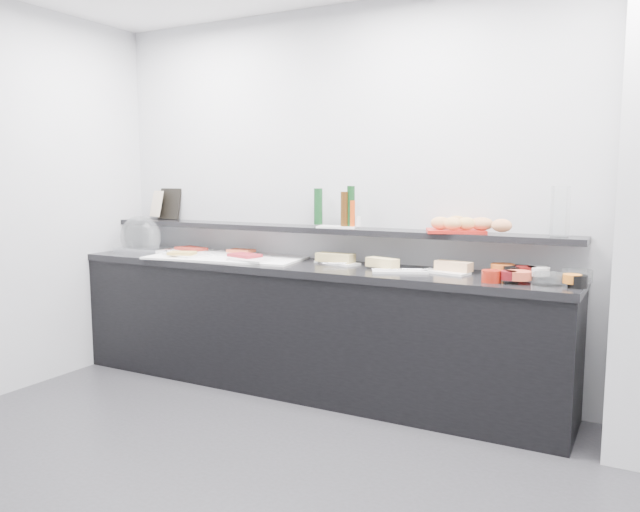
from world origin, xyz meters
The scene contains 53 objects.
back_wall centered at (0.00, 2.00, 1.35)m, with size 5.00×0.02×2.70m, color #AFB2B7.
buffet_cabinet centered at (-0.70, 1.70, 0.42)m, with size 3.60×0.60×0.85m, color black.
counter_top centered at (-0.70, 1.70, 0.88)m, with size 3.62×0.62×0.05m, color black.
wall_shelf centered at (-0.70, 1.88, 1.13)m, with size 3.60×0.25×0.04m, color black.
cloche_base centered at (-2.17, 1.71, 0.92)m, with size 0.45×0.30×0.04m, color #B9BDC1.
cloche_dome centered at (-2.21, 1.67, 1.03)m, with size 0.39×0.26×0.34m, color white.
linen_runner centered at (-1.37, 1.70, 0.91)m, with size 1.16×0.55×0.01m, color white.
platter_meat_a centered at (-1.80, 1.79, 0.92)m, with size 0.30×0.20×0.01m, color white.
food_meat_a centered at (-1.79, 1.79, 0.94)m, with size 0.24×0.16×0.02m, color maroon.
platter_salmon centered at (-1.46, 1.80, 0.92)m, with size 0.29×0.19×0.01m, color white.
food_salmon centered at (-1.35, 1.86, 0.94)m, with size 0.19×0.12×0.02m, color #F15731.
platter_cheese centered at (-1.66, 1.59, 0.92)m, with size 0.34×0.23×0.01m, color white.
food_cheese centered at (-1.66, 1.53, 0.94)m, with size 0.19×0.12×0.02m, color gold.
platter_meat_b centered at (-1.07, 1.56, 0.92)m, with size 0.28×0.19×0.01m, color white.
food_meat_b centered at (-1.17, 1.64, 0.94)m, with size 0.23×0.15×0.02m, color maroon.
sandwich_plate_left centered at (-0.51, 1.82, 0.91)m, with size 0.33×0.14×0.01m, color white.
sandwich_food_left centered at (-0.52, 1.81, 0.94)m, with size 0.27×0.10×0.06m, color tan.
tongs_left centered at (-0.48, 1.71, 0.92)m, with size 0.01×0.01×0.16m, color silver.
sandwich_plate_mid centered at (0.02, 1.65, 0.91)m, with size 0.35×0.15×0.01m, color silver.
sandwich_food_mid centered at (-0.13, 1.72, 0.94)m, with size 0.22×0.09×0.06m, color tan.
tongs_mid centered at (-0.07, 1.61, 0.92)m, with size 0.01×0.01×0.16m, color #ADAFB4.
sandwich_plate_right centered at (0.28, 1.75, 0.91)m, with size 0.30×0.13×0.01m, color white.
sandwich_food_right centered at (0.33, 1.78, 0.94)m, with size 0.23×0.09×0.06m, color #E6B078.
tongs_right centered at (0.10, 1.71, 0.92)m, with size 0.01×0.01×0.16m, color silver.
bowl_glass_fruit centered at (0.71, 1.82, 0.94)m, with size 0.15×0.15×0.07m, color white.
fill_glass_fruit centered at (0.62, 1.84, 0.95)m, with size 0.14×0.14×0.05m, color orange.
bowl_black_jam centered at (0.70, 1.79, 0.94)m, with size 0.13×0.13×0.07m, color black.
fill_black_jam centered at (0.77, 1.79, 0.95)m, with size 0.12×0.12×0.05m, color #580D0C.
bowl_glass_cream centered at (1.05, 1.81, 0.94)m, with size 0.17×0.17×0.07m, color white.
fill_glass_cream centered at (0.84, 1.80, 0.95)m, with size 0.13×0.13×0.05m, color white.
bowl_red_jam centered at (0.62, 1.55, 0.94)m, with size 0.11×0.11×0.07m, color maroon.
fill_red_jam centered at (0.71, 1.55, 0.95)m, with size 0.09×0.09×0.05m, color #600D12.
bowl_glass_salmon centered at (0.91, 1.60, 0.94)m, with size 0.16×0.16×0.07m, color silver.
fill_glass_salmon centered at (0.76, 1.58, 0.95)m, with size 0.14×0.14×0.05m, color #D75234.
bowl_black_fruit centered at (1.07, 1.59, 0.94)m, with size 0.11×0.11×0.07m, color black.
fill_black_fruit centered at (1.05, 1.59, 0.95)m, with size 0.10×0.10×0.05m, color orange.
framed_print centered at (-2.16, 1.98, 1.28)m, with size 0.22×0.02×0.26m, color black.
print_art centered at (-2.28, 1.95, 1.28)m, with size 0.20×0.00×0.22m, color beige.
condiment_tray centered at (-0.53, 1.86, 1.16)m, with size 0.27×0.17×0.01m, color white.
bottle_green_a centered at (-0.72, 1.92, 1.29)m, with size 0.06×0.06×0.26m, color #0F3918.
bottle_brown centered at (-0.48, 1.86, 1.28)m, with size 0.05×0.05×0.24m, color #3E240B.
bottle_green_b centered at (-0.44, 1.88, 1.30)m, with size 0.05×0.05×0.28m, color #0E3614.
bottle_hot centered at (-0.42, 1.87, 1.25)m, with size 0.04×0.04×0.18m, color #C43D0E.
shaker_salt centered at (-0.37, 1.87, 1.20)m, with size 0.03×0.03×0.07m, color white.
shaker_pepper centered at (-0.42, 1.87, 1.20)m, with size 0.03×0.03×0.07m, color white.
bread_tray centered at (0.31, 1.88, 1.16)m, with size 0.36×0.25×0.02m, color #B11A13.
bread_roll_n centered at (0.29, 1.98, 1.21)m, with size 0.13×0.08×0.08m, color #B48044.
bread_roll_sw centered at (0.23, 1.82, 1.21)m, with size 0.13×0.08×0.08m, color tan.
bread_roll_s centered at (0.30, 1.81, 1.21)m, with size 0.12×0.08×0.08m, color tan.
bread_roll_se centered at (0.61, 1.79, 1.21)m, with size 0.13×0.08×0.08m, color #D28150.
bread_roll_midw centered at (0.38, 1.85, 1.21)m, with size 0.12×0.08×0.08m, color tan.
bread_roll_mide centered at (0.47, 1.89, 1.21)m, with size 0.15×0.10×0.08m, color #C27C4A.
carafe centered at (0.94, 1.84, 1.30)m, with size 0.11×0.11×0.30m, color silver.
Camera 1 is at (1.42, -2.04, 1.50)m, focal length 35.00 mm.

